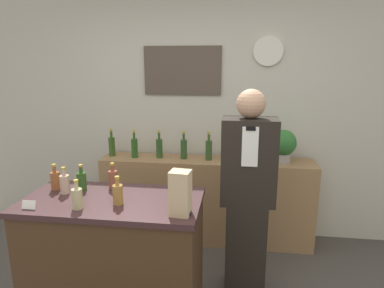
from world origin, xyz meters
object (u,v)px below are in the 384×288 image
(shopkeeper, at_px, (247,196))
(paper_bag, at_px, (180,193))
(tape_dispenser, at_px, (185,211))
(potted_plant, at_px, (283,145))

(shopkeeper, bearing_deg, paper_bag, -122.18)
(shopkeeper, height_order, tape_dispenser, shopkeeper)
(potted_plant, xyz_separation_m, tape_dispenser, (-0.77, -1.46, -0.10))
(potted_plant, bearing_deg, shopkeeper, -114.50)
(tape_dispenser, bearing_deg, shopkeeper, 58.98)
(shopkeeper, relative_size, potted_plant, 5.05)
(shopkeeper, distance_m, paper_bag, 0.85)
(shopkeeper, xyz_separation_m, tape_dispenser, (-0.40, -0.67, 0.15))
(shopkeeper, bearing_deg, tape_dispenser, -121.02)
(shopkeeper, height_order, potted_plant, shopkeeper)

